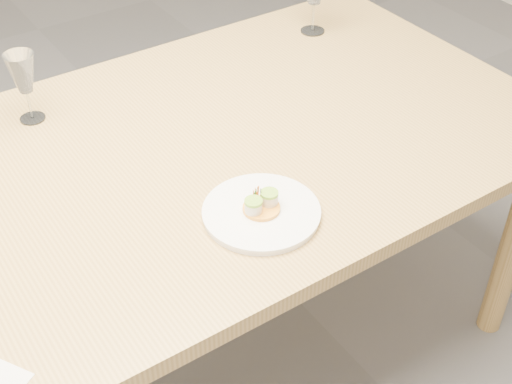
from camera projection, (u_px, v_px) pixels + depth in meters
dining_table at (70, 221)px, 1.57m from camera, size 2.40×1.00×0.75m
dinner_plate at (262, 211)px, 1.48m from camera, size 0.25×0.25×0.07m
wine_glass_3 at (22, 75)px, 1.69m from camera, size 0.07×0.07×0.18m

